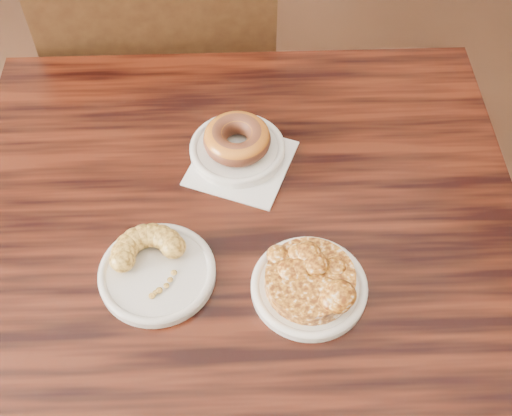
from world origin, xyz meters
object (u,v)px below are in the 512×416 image
object	(u,v)px
glazed_donut	(237,139)
cruller_fragment	(155,265)
chair_far	(162,72)
apple_fritter	(310,278)
cafe_table	(246,351)

from	to	relation	value
glazed_donut	cruller_fragment	distance (m)	0.25
chair_far	apple_fritter	bearing A→B (deg)	98.64
cafe_table	apple_fritter	world-z (taller)	apple_fritter
glazed_donut	apple_fritter	distance (m)	0.27
cafe_table	glazed_donut	xyz separation A→B (m)	(0.04, 0.17, 0.41)
cruller_fragment	chair_far	bearing A→B (deg)	79.40
chair_far	apple_fritter	distance (m)	0.91
chair_far	glazed_donut	world-z (taller)	chair_far
chair_far	cafe_table	bearing A→B (deg)	94.04
cafe_table	cruller_fragment	world-z (taller)	cruller_fragment
cafe_table	cruller_fragment	distance (m)	0.42
glazed_donut	cafe_table	bearing A→B (deg)	-104.59
chair_far	cruller_fragment	xyz separation A→B (m)	(-0.14, -0.76, 0.33)
glazed_donut	apple_fritter	bearing A→B (deg)	-85.47
cafe_table	cruller_fragment	bearing A→B (deg)	-157.80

